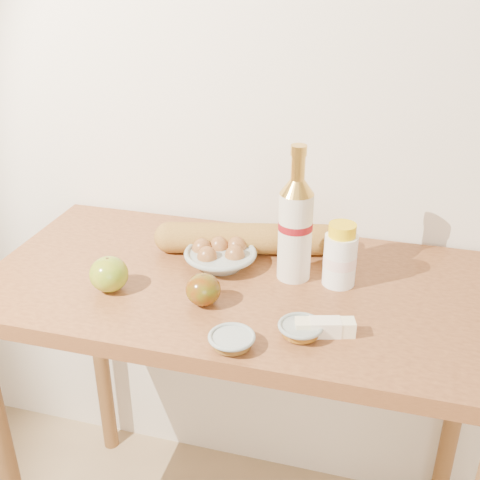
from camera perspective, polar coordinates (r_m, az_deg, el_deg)
name	(u,v)px	position (r m, az deg, el deg)	size (l,w,h in m)	color
back_wall	(278,77)	(1.55, 3.66, 15.21)	(3.50, 0.02, 2.60)	white
table	(243,325)	(1.46, 0.32, -8.08)	(1.20, 0.60, 0.90)	#9B5D32
bourbon_bottle	(295,226)	(1.35, 5.27, 1.29)	(0.10, 0.10, 0.32)	beige
cream_bottle	(340,257)	(1.37, 9.47, -1.56)	(0.10, 0.10, 0.15)	white
egg_bowl	(220,256)	(1.44, -1.89, -1.50)	(0.23, 0.23, 0.06)	#94A19C
baguette	(247,238)	(1.49, 0.67, 0.14)	(0.47, 0.18, 0.08)	#B28136
apple_yellowgreen	(109,274)	(1.37, -12.32, -3.18)	(0.09, 0.09, 0.08)	#A79521
apple_redgreen_front	(203,290)	(1.29, -3.50, -4.71)	(0.10, 0.10, 0.07)	maroon
sugar_bowl	(232,340)	(1.17, -0.79, -9.48)	(0.12, 0.12, 0.03)	#94A29E
syrup_bowl	(301,329)	(1.21, 5.77, -8.40)	(0.12, 0.12, 0.03)	gray
butter_stick	(325,328)	(1.22, 8.06, -8.22)	(0.12, 0.06, 0.03)	#FFF4C5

